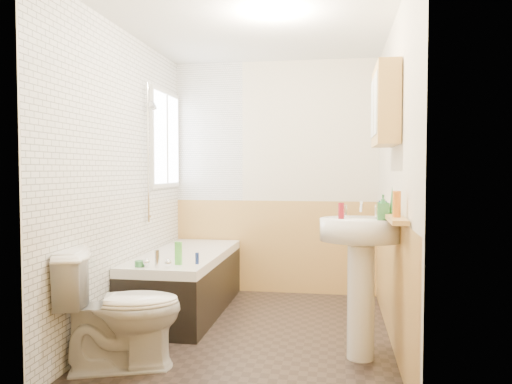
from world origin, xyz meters
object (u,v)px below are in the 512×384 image
bathtub (186,281)px  pine_shelf (389,213)px  medicine_cabinet (385,106)px  sink (361,259)px  toilet (121,310)px

bathtub → pine_shelf: bearing=-23.8°
medicine_cabinet → sink: bearing=-126.9°
bathtub → pine_shelf: size_ratio=1.21×
toilet → pine_shelf: bearing=-91.6°
bathtub → sink: bearing=-30.5°
bathtub → medicine_cabinet: bearing=-21.8°
sink → pine_shelf: 0.40m
toilet → pine_shelf: 1.99m
sink → toilet: bearing=-156.7°
toilet → medicine_cabinet: bearing=-88.9°
bathtub → medicine_cabinet: 2.41m
bathtub → medicine_cabinet: (1.74, -0.70, 1.51)m
bathtub → toilet: toilet is taller
bathtub → sink: size_ratio=1.53×
bathtub → pine_shelf: 2.07m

